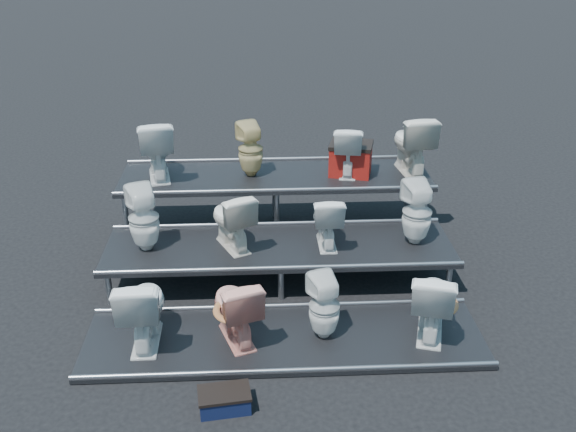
{
  "coord_description": "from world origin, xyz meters",
  "views": [
    {
      "loc": [
        -0.25,
        -6.86,
        4.15
      ],
      "look_at": [
        0.11,
        0.1,
        0.8
      ],
      "focal_mm": 40.0,
      "sensor_mm": 36.0,
      "label": 1
    }
  ],
  "objects_px": {
    "toilet_2": "(324,307)",
    "toilet_6": "(327,220)",
    "toilet_0": "(143,308)",
    "step_stool": "(225,401)",
    "toilet_9": "(250,149)",
    "toilet_10": "(348,149)",
    "toilet_4": "(144,218)",
    "toilet_11": "(412,143)",
    "toilet_7": "(417,213)",
    "toilet_5": "(232,219)",
    "toilet_1": "(235,308)",
    "toilet_3": "(432,301)",
    "red_crate": "(351,160)",
    "toilet_8": "(156,148)"
  },
  "relations": [
    {
      "from": "toilet_6",
      "to": "toilet_9",
      "type": "bearing_deg",
      "value": -55.57
    },
    {
      "from": "toilet_5",
      "to": "toilet_9",
      "type": "bearing_deg",
      "value": -125.17
    },
    {
      "from": "toilet_0",
      "to": "toilet_1",
      "type": "xyz_separation_m",
      "value": [
        0.94,
        0.0,
        -0.03
      ]
    },
    {
      "from": "toilet_0",
      "to": "step_stool",
      "type": "distance_m",
      "value": 1.36
    },
    {
      "from": "toilet_0",
      "to": "toilet_5",
      "type": "relative_size",
      "value": 1.13
    },
    {
      "from": "step_stool",
      "to": "toilet_9",
      "type": "bearing_deg",
      "value": 78.43
    },
    {
      "from": "toilet_2",
      "to": "toilet_11",
      "type": "distance_m",
      "value": 3.09
    },
    {
      "from": "toilet_7",
      "to": "toilet_4",
      "type": "bearing_deg",
      "value": -10.09
    },
    {
      "from": "toilet_1",
      "to": "toilet_10",
      "type": "height_order",
      "value": "toilet_10"
    },
    {
      "from": "toilet_10",
      "to": "toilet_11",
      "type": "relative_size",
      "value": 0.83
    },
    {
      "from": "toilet_9",
      "to": "step_stool",
      "type": "height_order",
      "value": "toilet_9"
    },
    {
      "from": "toilet_4",
      "to": "toilet_10",
      "type": "distance_m",
      "value": 2.91
    },
    {
      "from": "toilet_6",
      "to": "toilet_10",
      "type": "distance_m",
      "value": 1.43
    },
    {
      "from": "toilet_7",
      "to": "toilet_3",
      "type": "bearing_deg",
      "value": 75.06
    },
    {
      "from": "toilet_2",
      "to": "toilet_6",
      "type": "distance_m",
      "value": 1.36
    },
    {
      "from": "toilet_6",
      "to": "toilet_9",
      "type": "distance_m",
      "value": 1.64
    },
    {
      "from": "toilet_5",
      "to": "step_stool",
      "type": "bearing_deg",
      "value": 64.33
    },
    {
      "from": "toilet_0",
      "to": "step_stool",
      "type": "height_order",
      "value": "toilet_0"
    },
    {
      "from": "toilet_4",
      "to": "toilet_9",
      "type": "xyz_separation_m",
      "value": [
        1.26,
        1.3,
        0.37
      ]
    },
    {
      "from": "toilet_5",
      "to": "toilet_6",
      "type": "bearing_deg",
      "value": 155.03
    },
    {
      "from": "toilet_1",
      "to": "toilet_9",
      "type": "xyz_separation_m",
      "value": [
        0.18,
        2.6,
        0.79
      ]
    },
    {
      "from": "toilet_10",
      "to": "toilet_7",
      "type": "bearing_deg",
      "value": 126.8
    },
    {
      "from": "toilet_1",
      "to": "toilet_8",
      "type": "distance_m",
      "value": 2.93
    },
    {
      "from": "toilet_2",
      "to": "toilet_5",
      "type": "bearing_deg",
      "value": -70.46
    },
    {
      "from": "toilet_1",
      "to": "step_stool",
      "type": "distance_m",
      "value": 1.06
    },
    {
      "from": "toilet_0",
      "to": "toilet_9",
      "type": "bearing_deg",
      "value": -114.15
    },
    {
      "from": "toilet_7",
      "to": "toilet_10",
      "type": "relative_size",
      "value": 1.15
    },
    {
      "from": "toilet_4",
      "to": "toilet_5",
      "type": "bearing_deg",
      "value": 158.22
    },
    {
      "from": "toilet_2",
      "to": "red_crate",
      "type": "relative_size",
      "value": 1.33
    },
    {
      "from": "toilet_0",
      "to": "toilet_5",
      "type": "height_order",
      "value": "toilet_5"
    },
    {
      "from": "toilet_10",
      "to": "toilet_9",
      "type": "bearing_deg",
      "value": 9.57
    },
    {
      "from": "toilet_0",
      "to": "toilet_2",
      "type": "distance_m",
      "value": 1.86
    },
    {
      "from": "toilet_5",
      "to": "step_stool",
      "type": "distance_m",
      "value": 2.41
    },
    {
      "from": "toilet_1",
      "to": "red_crate",
      "type": "xyz_separation_m",
      "value": [
        1.53,
        2.58,
        0.62
      ]
    },
    {
      "from": "toilet_7",
      "to": "toilet_6",
      "type": "bearing_deg",
      "value": -10.09
    },
    {
      "from": "toilet_1",
      "to": "toilet_9",
      "type": "bearing_deg",
      "value": -113.14
    },
    {
      "from": "toilet_8",
      "to": "toilet_10",
      "type": "xyz_separation_m",
      "value": [
        2.57,
        0.0,
        -0.06
      ]
    },
    {
      "from": "toilet_2",
      "to": "toilet_5",
      "type": "relative_size",
      "value": 1.0
    },
    {
      "from": "toilet_0",
      "to": "step_stool",
      "type": "xyz_separation_m",
      "value": [
        0.85,
        -0.99,
        -0.39
      ]
    },
    {
      "from": "toilet_1",
      "to": "toilet_7",
      "type": "distance_m",
      "value": 2.56
    },
    {
      "from": "toilet_9",
      "to": "step_stool",
      "type": "xyz_separation_m",
      "value": [
        -0.26,
        -3.59,
        -1.15
      ]
    },
    {
      "from": "toilet_9",
      "to": "toilet_1",
      "type": "bearing_deg",
      "value": 66.17
    },
    {
      "from": "toilet_5",
      "to": "toilet_11",
      "type": "xyz_separation_m",
      "value": [
        2.42,
        1.3,
        0.45
      ]
    },
    {
      "from": "toilet_11",
      "to": "toilet_9",
      "type": "bearing_deg",
      "value": -6.67
    },
    {
      "from": "toilet_2",
      "to": "step_stool",
      "type": "relative_size",
      "value": 1.58
    },
    {
      "from": "toilet_1",
      "to": "toilet_11",
      "type": "distance_m",
      "value": 3.61
    },
    {
      "from": "toilet_6",
      "to": "toilet_7",
      "type": "xyz_separation_m",
      "value": [
        1.09,
        0.0,
        0.07
      ]
    },
    {
      "from": "toilet_5",
      "to": "toilet_9",
      "type": "distance_m",
      "value": 1.38
    },
    {
      "from": "toilet_6",
      "to": "step_stool",
      "type": "bearing_deg",
      "value": 62.71
    },
    {
      "from": "toilet_2",
      "to": "toilet_7",
      "type": "bearing_deg",
      "value": -151.21
    }
  ]
}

